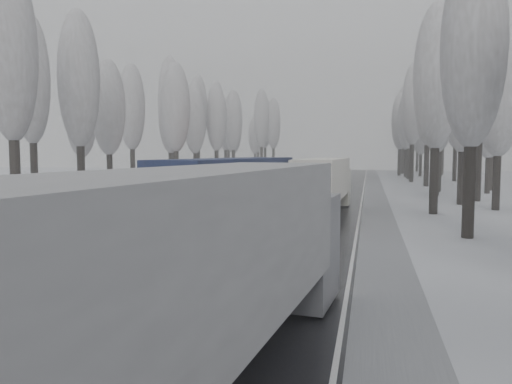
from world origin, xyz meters
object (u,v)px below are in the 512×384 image
at_px(truck_red_red, 242,174).
at_px(box_truck_distant, 341,172).
at_px(truck_red_white, 206,188).
at_px(truck_cream_box, 326,182).
at_px(truck_grey_tarp, 198,268).
at_px(truck_blue_box, 240,191).

bearing_deg(truck_red_red, box_truck_distant, 73.44).
relative_size(truck_red_white, truck_red_red, 0.98).
distance_m(truck_red_white, truck_red_red, 23.23).
bearing_deg(truck_red_red, truck_red_white, -81.50).
xyz_separation_m(truck_cream_box, truck_red_white, (-8.46, -4.25, -0.30)).
bearing_deg(truck_cream_box, box_truck_distant, 93.99).
bearing_deg(truck_grey_tarp, truck_cream_box, 96.26).
height_order(truck_grey_tarp, truck_red_red, truck_grey_tarp).
height_order(box_truck_distant, truck_red_red, truck_red_red).
height_order(box_truck_distant, truck_red_white, truck_red_white).
distance_m(truck_blue_box, truck_red_red, 31.43).
bearing_deg(truck_red_white, truck_cream_box, 34.48).
distance_m(truck_grey_tarp, box_truck_distant, 81.17).
xyz_separation_m(truck_blue_box, truck_red_white, (-4.58, 7.45, -0.38)).
bearing_deg(box_truck_distant, truck_grey_tarp, -92.50).
height_order(truck_blue_box, truck_red_white, truck_blue_box).
bearing_deg(truck_cream_box, truck_red_red, 123.89).
relative_size(truck_grey_tarp, box_truck_distant, 2.30).
relative_size(truck_grey_tarp, truck_cream_box, 1.04).
bearing_deg(truck_grey_tarp, truck_red_red, 109.46).
distance_m(truck_blue_box, truck_red_white, 8.75).
bearing_deg(truck_cream_box, truck_red_white, -151.20).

